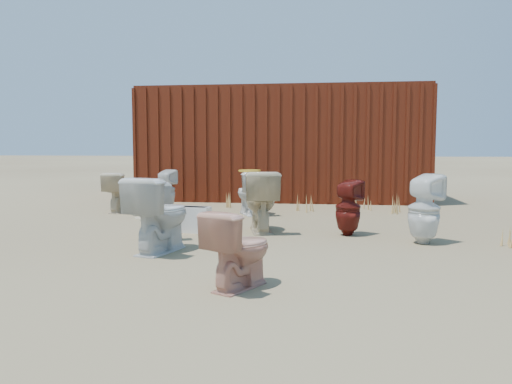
# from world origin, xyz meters

# --- Properties ---
(ground) EXTENTS (100.00, 100.00, 0.00)m
(ground) POSITION_xyz_m (0.00, 0.00, 0.00)
(ground) COLOR brown
(ground) RESTS_ON ground
(shipping_container) EXTENTS (6.00, 2.40, 2.40)m
(shipping_container) POSITION_xyz_m (0.00, 5.20, 1.20)
(shipping_container) COLOR #44110B
(shipping_container) RESTS_ON ground
(toilet_front_a) EXTENTS (0.66, 0.91, 0.83)m
(toilet_front_a) POSITION_xyz_m (-0.89, -0.75, 0.42)
(toilet_front_a) COLOR silver
(toilet_front_a) RESTS_ON ground
(toilet_front_pink) EXTENTS (0.62, 0.73, 0.65)m
(toilet_front_pink) POSITION_xyz_m (0.21, -2.02, 0.33)
(toilet_front_pink) COLOR tan
(toilet_front_pink) RESTS_ON ground
(toilet_front_c) EXTENTS (0.66, 0.82, 0.73)m
(toilet_front_c) POSITION_xyz_m (-1.26, 0.07, 0.36)
(toilet_front_c) COLOR silver
(toilet_front_c) RESTS_ON ground
(toilet_front_maroon) EXTENTS (0.45, 0.46, 0.73)m
(toilet_front_maroon) POSITION_xyz_m (1.22, 0.56, 0.36)
(toilet_front_maroon) COLOR #601610
(toilet_front_maroon) RESTS_ON ground
(toilet_back_a) EXTENTS (0.40, 0.40, 0.73)m
(toilet_back_a) POSITION_xyz_m (-1.97, 2.85, 0.36)
(toilet_back_a) COLOR silver
(toilet_back_a) RESTS_ON ground
(toilet_back_beige_left) EXTENTS (0.44, 0.71, 0.70)m
(toilet_back_beige_left) POSITION_xyz_m (-2.66, 2.37, 0.35)
(toilet_back_beige_left) COLOR beige
(toilet_back_beige_left) RESTS_ON ground
(toilet_back_beige_right) EXTENTS (0.63, 0.90, 0.83)m
(toilet_back_beige_right) POSITION_xyz_m (0.05, 0.71, 0.42)
(toilet_back_beige_right) COLOR beige
(toilet_back_beige_right) RESTS_ON ground
(toilet_back_yellowlid) EXTENTS (0.67, 0.83, 0.74)m
(toilet_back_yellowlid) POSITION_xyz_m (-0.34, 2.34, 0.37)
(toilet_back_yellowlid) COLOR white
(toilet_back_yellowlid) RESTS_ON ground
(toilet_back_e) EXTENTS (0.53, 0.54, 0.83)m
(toilet_back_e) POSITION_xyz_m (2.09, 0.12, 0.42)
(toilet_back_e) COLOR white
(toilet_back_e) RESTS_ON ground
(yellow_lid) EXTENTS (0.37, 0.47, 0.02)m
(yellow_lid) POSITION_xyz_m (-0.34, 2.34, 0.75)
(yellow_lid) COLOR gold
(yellow_lid) RESTS_ON toilet_back_yellowlid
(loose_tank) EXTENTS (0.53, 0.28, 0.35)m
(loose_tank) POSITION_xyz_m (-0.86, 0.51, 0.17)
(loose_tank) COLOR white
(loose_tank) RESTS_ON ground
(loose_lid_near) EXTENTS (0.53, 0.60, 0.02)m
(loose_lid_near) POSITION_xyz_m (-2.28, 3.34, 0.01)
(loose_lid_near) COLOR #BDB689
(loose_lid_near) RESTS_ON ground
(loose_lid_far) EXTENTS (0.55, 0.59, 0.02)m
(loose_lid_far) POSITION_xyz_m (-1.91, 1.62, 0.01)
(loose_lid_far) COLOR tan
(loose_lid_far) RESTS_ON ground
(weed_clump_a) EXTENTS (0.36, 0.36, 0.34)m
(weed_clump_a) POSITION_xyz_m (-2.39, 2.63, 0.17)
(weed_clump_a) COLOR tan
(weed_clump_a) RESTS_ON ground
(weed_clump_b) EXTENTS (0.32, 0.32, 0.28)m
(weed_clump_b) POSITION_xyz_m (0.58, 2.81, 0.14)
(weed_clump_b) COLOR tan
(weed_clump_b) RESTS_ON ground
(weed_clump_c) EXTENTS (0.36, 0.36, 0.31)m
(weed_clump_c) POSITION_xyz_m (2.21, 2.82, 0.15)
(weed_clump_c) COLOR tan
(weed_clump_c) RESTS_ON ground
(weed_clump_d) EXTENTS (0.30, 0.30, 0.28)m
(weed_clump_d) POSITION_xyz_m (-0.95, 3.22, 0.14)
(weed_clump_d) COLOR tan
(weed_clump_d) RESTS_ON ground
(weed_clump_e) EXTENTS (0.34, 0.34, 0.27)m
(weed_clump_e) POSITION_xyz_m (1.61, 3.26, 0.13)
(weed_clump_e) COLOR tan
(weed_clump_e) RESTS_ON ground
(weed_clump_f) EXTENTS (0.28, 0.28, 0.25)m
(weed_clump_f) POSITION_xyz_m (3.03, 0.08, 0.13)
(weed_clump_f) COLOR tan
(weed_clump_f) RESTS_ON ground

